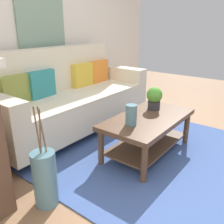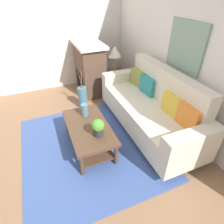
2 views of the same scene
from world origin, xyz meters
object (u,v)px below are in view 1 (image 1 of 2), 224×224
framed_painting (41,19)px  potted_plant_tabletop (154,97)px  tabletop_vase (131,115)px  throw_pillow_olive (14,90)px  couch (71,99)px  throw_pillow_orange (98,71)px  coffee_table (148,127)px  throw_pillow_teal (41,84)px  throw_pillow_mustard (82,75)px  floor_vase (45,179)px

framed_painting → potted_plant_tabletop: bearing=-78.7°
tabletop_vase → throw_pillow_olive: bearing=110.8°
couch → throw_pillow_orange: couch is taller
coffee_table → potted_plant_tabletop: size_ratio=4.20×
throw_pillow_teal → coffee_table: throw_pillow_teal is taller
throw_pillow_mustard → potted_plant_tabletop: 1.19m
floor_vase → coffee_table: bearing=-10.5°
throw_pillow_teal → throw_pillow_mustard: bearing=0.0°
couch → tabletop_vase: couch is taller
couch → throw_pillow_olive: (-0.70, 0.13, 0.25)m
tabletop_vase → floor_vase: size_ratio=0.44×
throw_pillow_teal → tabletop_vase: 1.24m
throw_pillow_mustard → tabletop_vase: 1.37m
throw_pillow_mustard → potted_plant_tabletop: size_ratio=1.37×
throw_pillow_olive → coffee_table: 1.51m
potted_plant_tabletop → floor_vase: (-1.45, 0.15, -0.34)m
throw_pillow_teal → framed_painting: size_ratio=0.49×
throw_pillow_olive → framed_painting: bearing=25.9°
throw_pillow_teal → potted_plant_tabletop: 1.36m
throw_pillow_olive → floor_vase: bearing=-113.2°
coffee_table → framed_painting: bearing=91.8°
coffee_table → potted_plant_tabletop: (0.26, 0.08, 0.26)m
throw_pillow_olive → throw_pillow_mustard: size_ratio=1.00×
couch → framed_painting: bearing=90.0°
couch → coffee_table: bearing=-87.5°
throw_pillow_orange → framed_painting: 1.08m
coffee_table → tabletop_vase: (-0.29, 0.03, 0.22)m
couch → throw_pillow_mustard: bearing=19.7°
throw_pillow_orange → coffee_table: size_ratio=0.33×
tabletop_vase → potted_plant_tabletop: size_ratio=0.78×
throw_pillow_olive → coffee_table: size_ratio=0.33×
coffee_table → tabletop_vase: 0.36m
throw_pillow_olive → coffee_table: (0.75, -1.26, -0.37)m
tabletop_vase → coffee_table: bearing=-6.5°
coffee_table → potted_plant_tabletop: potted_plant_tabletop is taller
tabletop_vase → potted_plant_tabletop: bearing=4.5°
throw_pillow_olive → throw_pillow_orange: same height
throw_pillow_olive → throw_pillow_mustard: (1.05, 0.00, 0.00)m
throw_pillow_mustard → throw_pillow_teal: bearing=180.0°
floor_vase → throw_pillow_teal: bearing=52.5°
potted_plant_tabletop → framed_painting: (-0.30, 1.52, 0.85)m
floor_vase → throw_pillow_mustard: bearing=34.7°
couch → potted_plant_tabletop: (0.30, -1.06, 0.14)m
couch → potted_plant_tabletop: 1.11m
throw_pillow_mustard → tabletop_vase: throw_pillow_mustard is taller
throw_pillow_olive → tabletop_vase: (0.47, -1.23, -0.15)m
throw_pillow_mustard → floor_vase: throw_pillow_mustard is taller
throw_pillow_teal → throw_pillow_mustard: (0.70, 0.00, 0.00)m
coffee_table → tabletop_vase: bearing=173.5°
throw_pillow_orange → tabletop_vase: throw_pillow_orange is taller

